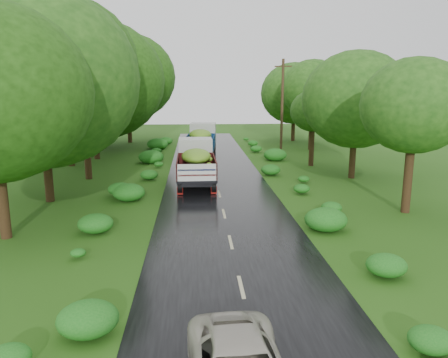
{
  "coord_description": "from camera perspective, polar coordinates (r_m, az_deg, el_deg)",
  "views": [
    {
      "loc": [
        -1.38,
        -12.51,
        6.13
      ],
      "look_at": [
        0.02,
        8.26,
        1.7
      ],
      "focal_mm": 35.0,
      "sensor_mm": 36.0,
      "label": 1
    }
  ],
  "objects": [
    {
      "name": "ground",
      "position": [
        14.0,
        2.26,
        -13.96
      ],
      "size": [
        120.0,
        120.0,
        0.0
      ],
      "primitive_type": "plane",
      "color": "#224F10",
      "rests_on": "ground"
    },
    {
      "name": "road",
      "position": [
        18.6,
        0.62,
        -7.19
      ],
      "size": [
        6.5,
        80.0,
        0.02
      ],
      "primitive_type": "cube",
      "color": "black",
      "rests_on": "ground"
    },
    {
      "name": "road_lines",
      "position": [
        19.55,
        0.39,
        -6.2
      ],
      "size": [
        0.12,
        69.6,
        0.0
      ],
      "color": "#BFB78C",
      "rests_on": "road"
    },
    {
      "name": "truck_near",
      "position": [
        27.73,
        -3.69,
        2.43
      ],
      "size": [
        2.35,
        6.44,
        2.7
      ],
      "rotation": [
        0.0,
        0.0,
        0.01
      ],
      "color": "black",
      "rests_on": "ground"
    },
    {
      "name": "truck_far",
      "position": [
        38.81,
        -2.94,
        5.28
      ],
      "size": [
        2.95,
        6.86,
        2.8
      ],
      "rotation": [
        0.0,
        0.0,
        -0.09
      ],
      "color": "black",
      "rests_on": "ground"
    },
    {
      "name": "utility_pole",
      "position": [
        38.77,
        7.59,
        9.27
      ],
      "size": [
        1.42,
        0.6,
        8.43
      ],
      "rotation": [
        0.0,
        0.0,
        -0.34
      ],
      "color": "#382616",
      "rests_on": "ground"
    },
    {
      "name": "trees_left",
      "position": [
        36.52,
        -17.58,
        12.43
      ],
      "size": [
        7.14,
        35.52,
        9.92
      ],
      "color": "black",
      "rests_on": "ground"
    },
    {
      "name": "trees_right",
      "position": [
        38.0,
        12.87,
        10.43
      ],
      "size": [
        5.4,
        32.55,
        7.49
      ],
      "color": "black",
      "rests_on": "ground"
    },
    {
      "name": "shrubs",
      "position": [
        27.17,
        -0.86,
        -0.27
      ],
      "size": [
        11.9,
        44.0,
        0.7
      ],
      "color": "#186618",
      "rests_on": "ground"
    }
  ]
}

